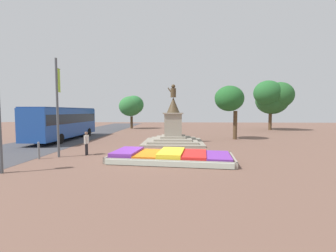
{
  "coord_description": "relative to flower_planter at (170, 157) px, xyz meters",
  "views": [
    {
      "loc": [
        1.75,
        -13.72,
        2.85
      ],
      "look_at": [
        0.95,
        3.88,
        1.69
      ],
      "focal_mm": 24.0,
      "sensor_mm": 36.0,
      "label": 1
    }
  ],
  "objects": [
    {
      "name": "city_bus",
      "position": [
        -10.96,
        9.18,
        1.61
      ],
      "size": [
        2.49,
        10.47,
        3.2
      ],
      "color": "#1E4799",
      "rests_on": "ground_plane"
    },
    {
      "name": "park_tree_behind_statue",
      "position": [
        14.73,
        21.89,
        4.74
      ],
      "size": [
        5.89,
        5.73,
        7.38
      ],
      "color": "#4C3823",
      "rests_on": "ground_plane"
    },
    {
      "name": "ground_plane",
      "position": [
        -1.28,
        0.94,
        -0.24
      ],
      "size": [
        88.13,
        88.13,
        0.0
      ],
      "primitive_type": "plane",
      "color": "brown"
    },
    {
      "name": "flower_planter",
      "position": [
        0.0,
        0.0,
        0.0
      ],
      "size": [
        7.31,
        3.87,
        0.58
      ],
      "color": "#38281C",
      "rests_on": "ground_plane"
    },
    {
      "name": "kerb_bollard_south",
      "position": [
        -7.73,
        -2.96,
        0.29
      ],
      "size": [
        0.14,
        0.14,
        1.01
      ],
      "color": "#2D2D33",
      "rests_on": "ground_plane"
    },
    {
      "name": "kerb_bollard_mid_a",
      "position": [
        -7.85,
        0.12,
        0.3
      ],
      "size": [
        0.13,
        0.13,
        1.03
      ],
      "color": "slate",
      "rests_on": "ground_plane"
    },
    {
      "name": "pedestrian_with_handbag",
      "position": [
        -5.5,
        1.47,
        0.63
      ],
      "size": [
        0.25,
        0.57,
        1.52
      ],
      "color": "black",
      "rests_on": "ground_plane"
    },
    {
      "name": "park_tree_far_left",
      "position": [
        5.62,
        10.4,
        3.93
      ],
      "size": [
        2.92,
        2.9,
        5.43
      ],
      "color": "#4C3823",
      "rests_on": "ground_plane"
    },
    {
      "name": "statue_monument",
      "position": [
        0.03,
        7.23,
        0.8
      ],
      "size": [
        5.24,
        5.24,
        5.23
      ],
      "color": "gray",
      "rests_on": "ground_plane"
    },
    {
      "name": "park_tree_far_right",
      "position": [
        -7.1,
        23.63,
        3.52
      ],
      "size": [
        4.0,
        3.35,
        5.41
      ],
      "color": "#4C3823",
      "rests_on": "ground_plane"
    },
    {
      "name": "banner_pole",
      "position": [
        -6.95,
        0.75,
        3.01
      ],
      "size": [
        0.19,
        0.73,
        6.08
      ],
      "color": "#4C5156",
      "rests_on": "ground_plane"
    }
  ]
}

